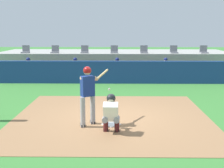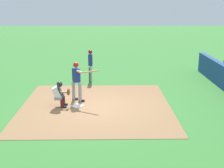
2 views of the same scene
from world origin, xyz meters
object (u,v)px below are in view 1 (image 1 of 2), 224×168
batter_at_plate (88,92)px  stadium_seat_5 (174,51)px  home_plate (111,124)px  dugout_player_3 (166,69)px  stadium_seat_3 (114,51)px  stadium_seat_2 (85,51)px  stadium_seat_0 (26,51)px  dugout_player_2 (117,69)px  dugout_player_0 (28,69)px  catcher_crouched (111,112)px  stadium_seat_4 (144,51)px  stadium_seat_6 (204,51)px  dugout_player_1 (75,69)px  stadium_seat_1 (55,51)px

batter_at_plate → stadium_seat_5: size_ratio=3.76×
home_plate → stadium_seat_5: stadium_seat_5 is taller
dugout_player_3 → stadium_seat_3: 3.66m
batter_at_plate → stadium_seat_2: (-1.17, 10.23, 0.50)m
stadium_seat_0 → stadium_seat_3: 5.57m
batter_at_plate → stadium_seat_0: (-4.89, 10.23, 0.50)m
stadium_seat_5 → home_plate: bearing=-110.0°
dugout_player_2 → stadium_seat_5: stadium_seat_5 is taller
batter_at_plate → dugout_player_0: bearing=117.1°
catcher_crouched → stadium_seat_3: bearing=90.0°
catcher_crouched → dugout_player_0: dugout_player_0 is taller
stadium_seat_2 → stadium_seat_0: bearing=180.0°
home_plate → stadium_seat_0: size_ratio=0.92×
stadium_seat_0 → dugout_player_0: bearing=-71.1°
dugout_player_2 → stadium_seat_3: size_ratio=2.71×
dugout_player_3 → stadium_seat_0: size_ratio=2.71×
batter_at_plate → stadium_seat_4: size_ratio=3.76×
stadium_seat_0 → stadium_seat_6: size_ratio=1.00×
batter_at_plate → stadium_seat_3: size_ratio=3.76×
catcher_crouched → stadium_seat_6: bearing=62.9°
batter_at_plate → stadium_seat_2: bearing=96.5°
stadium_seat_5 → stadium_seat_6: size_ratio=1.00×
dugout_player_0 → stadium_seat_2: 3.74m
dugout_player_2 → dugout_player_3: same height
stadium_seat_4 → stadium_seat_3: bearing=180.0°
stadium_seat_0 → stadium_seat_3: same height
home_plate → catcher_crouched: 0.92m
stadium_seat_4 → dugout_player_1: bearing=-153.3°
stadium_seat_5 → dugout_player_3: bearing=-111.3°
dugout_player_3 → stadium_seat_0: stadium_seat_0 is taller
stadium_seat_0 → stadium_seat_4: 7.43m
stadium_seat_6 → dugout_player_0: bearing=-169.0°
dugout_player_1 → stadium_seat_3: bearing=42.8°
dugout_player_0 → batter_at_plate: bearing=-62.9°
dugout_player_1 → stadium_seat_1: 2.68m
catcher_crouched → stadium_seat_1: size_ratio=3.11×
batter_at_plate → stadium_seat_3: stadium_seat_3 is taller
dugout_player_0 → stadium_seat_2: bearing=34.0°
stadium_seat_5 → catcher_crouched: bearing=-108.8°
dugout_player_1 → stadium_seat_3: 3.11m
dugout_player_3 → stadium_seat_1: stadium_seat_1 is taller
batter_at_plate → dugout_player_3: bearing=66.3°
stadium_seat_1 → stadium_seat_3: bearing=0.0°
batter_at_plate → dugout_player_1: 8.34m
stadium_seat_1 → stadium_seat_2: same height
stadium_seat_5 → dugout_player_2: bearing=-150.1°
stadium_seat_1 → dugout_player_3: bearing=-17.0°
stadium_seat_4 → stadium_seat_6: bearing=0.0°
stadium_seat_2 → stadium_seat_3: same height
home_plate → stadium_seat_2: stadium_seat_2 is taller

